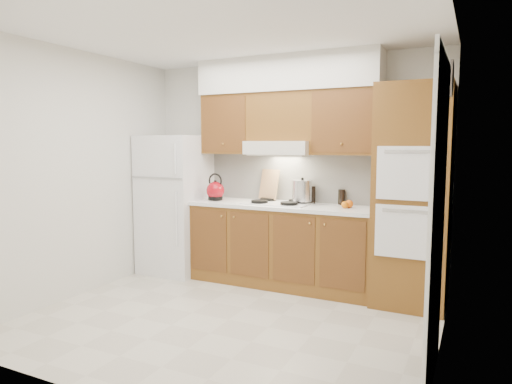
% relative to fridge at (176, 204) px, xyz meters
% --- Properties ---
extents(floor, '(3.60, 3.60, 0.00)m').
position_rel_fridge_xyz_m(floor, '(1.41, -1.14, -0.86)').
color(floor, beige).
rests_on(floor, ground).
extents(ceiling, '(3.60, 3.60, 0.00)m').
position_rel_fridge_xyz_m(ceiling, '(1.41, -1.14, 1.74)').
color(ceiling, white).
rests_on(ceiling, wall_back).
extents(wall_back, '(3.60, 0.02, 2.60)m').
position_rel_fridge_xyz_m(wall_back, '(1.41, 0.36, 0.44)').
color(wall_back, silver).
rests_on(wall_back, floor).
extents(wall_left, '(0.02, 3.00, 2.60)m').
position_rel_fridge_xyz_m(wall_left, '(-0.40, -1.14, 0.44)').
color(wall_left, silver).
rests_on(wall_left, floor).
extents(wall_right, '(0.02, 3.00, 2.60)m').
position_rel_fridge_xyz_m(wall_right, '(3.21, -1.14, 0.44)').
color(wall_right, silver).
rests_on(wall_right, floor).
extents(fridge, '(0.75, 0.72, 1.72)m').
position_rel_fridge_xyz_m(fridge, '(0.00, 0.00, 0.00)').
color(fridge, white).
rests_on(fridge, floor).
extents(base_cabinets, '(2.11, 0.60, 0.90)m').
position_rel_fridge_xyz_m(base_cabinets, '(1.43, 0.06, -0.41)').
color(base_cabinets, brown).
rests_on(base_cabinets, floor).
extents(countertop, '(2.13, 0.62, 0.04)m').
position_rel_fridge_xyz_m(countertop, '(1.43, 0.05, 0.06)').
color(countertop, white).
rests_on(countertop, base_cabinets).
extents(backsplash, '(2.11, 0.03, 0.56)m').
position_rel_fridge_xyz_m(backsplash, '(1.43, 0.34, 0.36)').
color(backsplash, white).
rests_on(backsplash, countertop).
extents(oven_cabinet, '(0.70, 0.65, 2.20)m').
position_rel_fridge_xyz_m(oven_cabinet, '(2.85, 0.03, 0.24)').
color(oven_cabinet, brown).
rests_on(oven_cabinet, floor).
extents(upper_cab_left, '(0.63, 0.33, 0.70)m').
position_rel_fridge_xyz_m(upper_cab_left, '(0.69, 0.19, 0.99)').
color(upper_cab_left, brown).
rests_on(upper_cab_left, wall_back).
extents(upper_cab_right, '(0.73, 0.33, 0.70)m').
position_rel_fridge_xyz_m(upper_cab_right, '(2.12, 0.19, 0.99)').
color(upper_cab_right, brown).
rests_on(upper_cab_right, wall_back).
extents(range_hood, '(0.75, 0.45, 0.15)m').
position_rel_fridge_xyz_m(range_hood, '(1.38, 0.13, 0.71)').
color(range_hood, silver).
rests_on(range_hood, wall_back).
extents(upper_cab_over_hood, '(0.75, 0.33, 0.55)m').
position_rel_fridge_xyz_m(upper_cab_over_hood, '(1.38, 0.19, 1.06)').
color(upper_cab_over_hood, brown).
rests_on(upper_cab_over_hood, range_hood).
extents(soffit, '(2.13, 0.36, 0.40)m').
position_rel_fridge_xyz_m(soffit, '(1.43, 0.18, 1.54)').
color(soffit, silver).
rests_on(soffit, wall_back).
extents(cooktop, '(0.74, 0.50, 0.01)m').
position_rel_fridge_xyz_m(cooktop, '(1.38, 0.07, 0.09)').
color(cooktop, white).
rests_on(cooktop, countertop).
extents(doorway, '(0.02, 0.90, 2.10)m').
position_rel_fridge_xyz_m(doorway, '(3.19, -1.49, 0.19)').
color(doorway, black).
rests_on(doorway, floor).
extents(wall_clock, '(0.02, 0.30, 0.30)m').
position_rel_fridge_xyz_m(wall_clock, '(3.19, -0.59, 1.29)').
color(wall_clock, '#3F3833').
rests_on(wall_clock, wall_right).
extents(kettle, '(0.23, 0.23, 0.22)m').
position_rel_fridge_xyz_m(kettle, '(0.58, 0.00, 0.20)').
color(kettle, maroon).
rests_on(kettle, countertop).
extents(cutting_board, '(0.28, 0.17, 0.36)m').
position_rel_fridge_xyz_m(cutting_board, '(1.19, 0.23, 0.28)').
color(cutting_board, tan).
rests_on(cutting_board, countertop).
extents(stock_pot, '(0.24, 0.24, 0.23)m').
position_rel_fridge_xyz_m(stock_pot, '(1.63, 0.17, 0.23)').
color(stock_pot, silver).
rests_on(stock_pot, cooktop).
extents(condiment_a, '(0.07, 0.07, 0.20)m').
position_rel_fridge_xyz_m(condiment_a, '(1.73, 0.25, 0.18)').
color(condiment_a, black).
rests_on(condiment_a, countertop).
extents(condiment_b, '(0.07, 0.07, 0.17)m').
position_rel_fridge_xyz_m(condiment_b, '(2.04, 0.31, 0.17)').
color(condiment_b, black).
rests_on(condiment_b, countertop).
extents(condiment_c, '(0.07, 0.07, 0.17)m').
position_rel_fridge_xyz_m(condiment_c, '(2.07, 0.28, 0.17)').
color(condiment_c, black).
rests_on(condiment_c, countertop).
extents(orange_near, '(0.10, 0.10, 0.08)m').
position_rel_fridge_xyz_m(orange_near, '(2.17, 0.02, 0.12)').
color(orange_near, orange).
rests_on(orange_near, countertop).
extents(orange_far, '(0.11, 0.11, 0.09)m').
position_rel_fridge_xyz_m(orange_far, '(2.20, 0.07, 0.12)').
color(orange_far, '#E3600B').
rests_on(orange_far, countertop).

